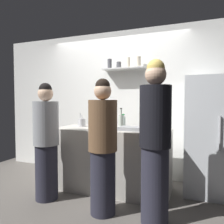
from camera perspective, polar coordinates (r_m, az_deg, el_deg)
The scene contains 13 objects.
ground_plane at distance 3.13m, azimuth -6.69°, elevation -22.45°, with size 5.28×5.28×0.00m, color #59544F.
back_wall_assembly at distance 3.98m, azimuth 1.51°, elevation 2.34°, with size 4.80×0.32×2.60m.
refrigerator at distance 3.40m, azimuth 23.43°, elevation -5.73°, with size 0.57×0.64×1.69m.
counter at distance 3.34m, azimuth -0.00°, elevation -12.33°, with size 1.72×0.69×0.93m, color #B7B2A8.
baking_pan at distance 3.07m, azimuth 4.97°, elevation -4.37°, with size 0.34×0.24×0.05m, color gray.
utensil_holder at distance 3.55m, azimuth -8.02°, elevation -2.79°, with size 0.12×0.12×0.22m.
wine_bottle_pale_glass at distance 3.29m, azimuth 2.39°, elevation -2.33°, with size 0.07×0.07×0.31m.
wine_bottle_dark_glass at distance 3.14m, azimuth -1.11°, elevation -2.56°, with size 0.08×0.08×0.31m.
wine_bottle_amber_glass at distance 3.24m, azimuth 9.95°, elevation -2.48°, with size 0.08×0.08×0.29m.
water_bottle_plastic at distance 3.42m, azimuth 2.89°, elevation -2.50°, with size 0.09×0.09×0.21m.
person_brown_jacket at distance 2.58m, azimuth -2.44°, elevation -9.43°, with size 0.34×0.34×1.60m.
person_blonde at distance 2.40m, azimuth 11.31°, elevation -7.79°, with size 0.34×0.34×1.78m.
person_grey_hoodie at distance 3.09m, azimuth -17.00°, elevation -7.71°, with size 0.34×0.34×1.58m.
Camera 1 is at (1.31, -2.51, 1.33)m, focal length 34.61 mm.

